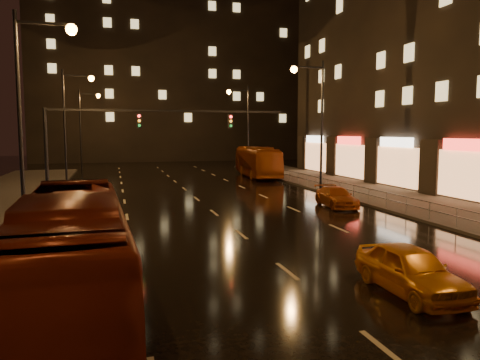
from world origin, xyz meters
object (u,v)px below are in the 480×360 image
object	(u,v)px
bus_red	(71,253)
bus_curb	(257,162)
taxi_near	(411,270)
taxi_far	(336,197)

from	to	relation	value
bus_red	bus_curb	xyz separation A→B (m)	(15.78, 34.26, 0.01)
taxi_near	taxi_far	world-z (taller)	taxi_near
bus_curb	taxi_far	world-z (taller)	bus_curb
bus_red	taxi_far	bearing A→B (deg)	41.22
taxi_far	bus_red	bearing A→B (deg)	-131.96
bus_red	taxi_near	distance (m)	9.61
bus_red	taxi_near	xyz separation A→B (m)	(9.50, -1.16, -0.86)
bus_red	taxi_far	xyz separation A→B (m)	(14.78, 14.06, -0.96)
bus_red	taxi_near	size ratio (longest dim) A/B	2.70
bus_curb	taxi_near	size ratio (longest dim) A/B	2.72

